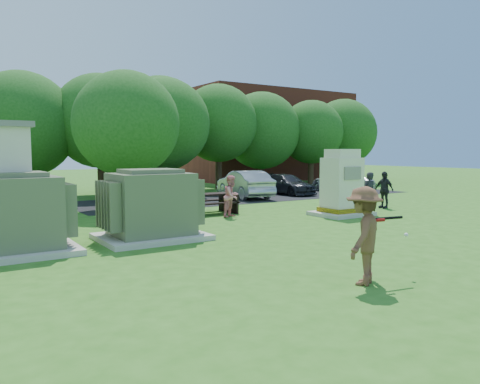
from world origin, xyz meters
TOP-DOWN VIEW (x-y plane):
  - ground at (0.00, 0.00)m, footprint 120.00×120.00m
  - brick_building at (18.00, 27.00)m, footprint 15.00×8.00m
  - parking_strip at (7.00, 13.50)m, footprint 20.00×6.00m
  - transformer_left at (-6.50, 4.50)m, footprint 3.00×2.40m
  - transformer_right at (-2.80, 4.50)m, footprint 3.00×2.40m
  - generator_cabinet at (5.63, 5.12)m, footprint 2.20×1.80m
  - picnic_table at (1.47, 8.47)m, footprint 1.98×1.48m
  - batter at (-1.16, -2.17)m, footprint 1.43×1.21m
  - person_by_generator at (6.87, 4.80)m, footprint 0.66×0.46m
  - person_at_picnic at (1.67, 7.15)m, footprint 0.99×0.92m
  - person_walking_right at (9.02, 5.81)m, footprint 0.44×0.99m
  - car_white at (0.88, 13.93)m, footprint 2.47×4.63m
  - car_silver_a at (6.36, 13.26)m, footprint 2.34×4.80m
  - car_dark at (9.60, 13.59)m, footprint 1.89×4.24m
  - car_silver_b at (13.53, 12.93)m, footprint 2.55×4.66m
  - batting_equipment at (-0.55, -2.23)m, footprint 1.10×0.26m
  - tree_row at (1.75, 18.50)m, footprint 41.30×13.30m

SIDE VIEW (x-z plane):
  - ground at x=0.00m, z-range 0.00..0.00m
  - parking_strip at x=7.00m, z-range 0.00..0.01m
  - picnic_table at x=1.47m, z-range 0.11..0.95m
  - car_dark at x=9.60m, z-range 0.00..1.21m
  - car_silver_b at x=13.53m, z-range 0.00..1.24m
  - car_white at x=0.88m, z-range 0.00..1.50m
  - car_silver_a at x=6.36m, z-range 0.00..1.52m
  - person_at_picnic at x=1.67m, z-range 0.00..1.64m
  - person_walking_right at x=9.02m, z-range 0.00..1.68m
  - person_by_generator at x=6.87m, z-range 0.00..1.73m
  - batter at x=-1.16m, z-range 0.00..1.91m
  - transformer_left at x=-6.50m, z-range -0.07..2.00m
  - transformer_right at x=-2.80m, z-range -0.07..2.00m
  - generator_cabinet at x=5.63m, z-range -0.17..2.51m
  - batting_equipment at x=-0.55m, z-range 0.95..1.42m
  - brick_building at x=18.00m, z-range 0.00..8.00m
  - tree_row at x=1.75m, z-range 0.50..7.80m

